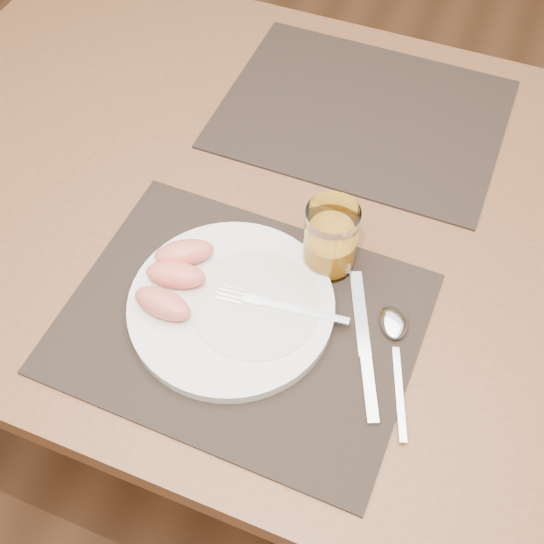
{
  "coord_description": "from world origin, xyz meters",
  "views": [
    {
      "loc": [
        0.2,
        -0.63,
        1.51
      ],
      "look_at": [
        0.0,
        -0.14,
        0.77
      ],
      "focal_mm": 45.0,
      "sensor_mm": 36.0,
      "label": 1
    }
  ],
  "objects_px": {
    "fork": "(271,304)",
    "knife": "(365,356)",
    "juice_glass": "(330,241)",
    "plate": "(231,306)",
    "placemat_near": "(241,322)",
    "table": "(303,240)",
    "spoon": "(395,331)",
    "placemat_far": "(362,113)"
  },
  "relations": [
    {
      "from": "fork",
      "to": "knife",
      "type": "xyz_separation_m",
      "value": [
        0.14,
        -0.02,
        -0.02
      ]
    },
    {
      "from": "placemat_near",
      "to": "fork",
      "type": "distance_m",
      "value": 0.05
    },
    {
      "from": "knife",
      "to": "juice_glass",
      "type": "height_order",
      "value": "juice_glass"
    },
    {
      "from": "placemat_near",
      "to": "fork",
      "type": "relative_size",
      "value": 2.57
    },
    {
      "from": "table",
      "to": "spoon",
      "type": "xyz_separation_m",
      "value": [
        0.18,
        -0.16,
        0.09
      ]
    },
    {
      "from": "table",
      "to": "fork",
      "type": "bearing_deg",
      "value": -83.42
    },
    {
      "from": "plate",
      "to": "spoon",
      "type": "relative_size",
      "value": 1.44
    },
    {
      "from": "fork",
      "to": "spoon",
      "type": "distance_m",
      "value": 0.16
    },
    {
      "from": "fork",
      "to": "spoon",
      "type": "height_order",
      "value": "fork"
    },
    {
      "from": "table",
      "to": "plate",
      "type": "height_order",
      "value": "plate"
    },
    {
      "from": "plate",
      "to": "placemat_near",
      "type": "bearing_deg",
      "value": -33.99
    },
    {
      "from": "placemat_far",
      "to": "fork",
      "type": "height_order",
      "value": "fork"
    },
    {
      "from": "plate",
      "to": "juice_glass",
      "type": "bearing_deg",
      "value": 52.01
    },
    {
      "from": "table",
      "to": "placemat_far",
      "type": "distance_m",
      "value": 0.24
    },
    {
      "from": "spoon",
      "to": "plate",
      "type": "bearing_deg",
      "value": -168.09
    },
    {
      "from": "spoon",
      "to": "juice_glass",
      "type": "height_order",
      "value": "juice_glass"
    },
    {
      "from": "juice_glass",
      "to": "spoon",
      "type": "bearing_deg",
      "value": -32.81
    },
    {
      "from": "plate",
      "to": "juice_glass",
      "type": "distance_m",
      "value": 0.16
    },
    {
      "from": "fork",
      "to": "knife",
      "type": "height_order",
      "value": "fork"
    },
    {
      "from": "placemat_near",
      "to": "spoon",
      "type": "xyz_separation_m",
      "value": [
        0.19,
        0.06,
        0.01
      ]
    },
    {
      "from": "table",
      "to": "placemat_far",
      "type": "bearing_deg",
      "value": 85.21
    },
    {
      "from": "placemat_far",
      "to": "fork",
      "type": "xyz_separation_m",
      "value": [
        0.0,
        -0.41,
        0.02
      ]
    },
    {
      "from": "placemat_near",
      "to": "juice_glass",
      "type": "xyz_separation_m",
      "value": [
        0.07,
        0.13,
        0.05
      ]
    },
    {
      "from": "table",
      "to": "plate",
      "type": "relative_size",
      "value": 5.19
    },
    {
      "from": "table",
      "to": "placemat_far",
      "type": "height_order",
      "value": "placemat_far"
    },
    {
      "from": "table",
      "to": "juice_glass",
      "type": "distance_m",
      "value": 0.17
    },
    {
      "from": "table",
      "to": "plate",
      "type": "bearing_deg",
      "value": -97.46
    },
    {
      "from": "placemat_far",
      "to": "spoon",
      "type": "xyz_separation_m",
      "value": [
        0.16,
        -0.38,
        0.01
      ]
    },
    {
      "from": "table",
      "to": "placemat_near",
      "type": "bearing_deg",
      "value": -92.08
    },
    {
      "from": "table",
      "to": "placemat_near",
      "type": "relative_size",
      "value": 3.11
    },
    {
      "from": "fork",
      "to": "spoon",
      "type": "bearing_deg",
      "value": 9.88
    },
    {
      "from": "knife",
      "to": "spoon",
      "type": "relative_size",
      "value": 1.11
    },
    {
      "from": "table",
      "to": "knife",
      "type": "relative_size",
      "value": 6.73
    },
    {
      "from": "knife",
      "to": "fork",
      "type": "bearing_deg",
      "value": 172.08
    },
    {
      "from": "spoon",
      "to": "juice_glass",
      "type": "relative_size",
      "value": 1.74
    },
    {
      "from": "placemat_far",
      "to": "spoon",
      "type": "height_order",
      "value": "spoon"
    },
    {
      "from": "fork",
      "to": "table",
      "type": "bearing_deg",
      "value": 96.58
    },
    {
      "from": "placemat_near",
      "to": "fork",
      "type": "height_order",
      "value": "fork"
    },
    {
      "from": "placemat_near",
      "to": "knife",
      "type": "distance_m",
      "value": 0.17
    },
    {
      "from": "placemat_near",
      "to": "plate",
      "type": "bearing_deg",
      "value": 146.01
    },
    {
      "from": "fork",
      "to": "juice_glass",
      "type": "relative_size",
      "value": 1.63
    },
    {
      "from": "table",
      "to": "fork",
      "type": "height_order",
      "value": "fork"
    }
  ]
}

